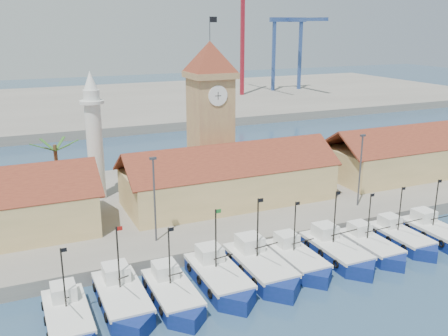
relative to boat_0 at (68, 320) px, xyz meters
name	(u,v)px	position (x,y,z in m)	size (l,w,h in m)	color
ground	(317,282)	(22.23, -1.94, -0.72)	(400.00, 400.00, 0.00)	navy
quay	(217,197)	(22.23, 22.06, 0.03)	(140.00, 32.00, 1.50)	gray
terminal	(99,104)	(22.23, 108.06, 0.28)	(240.00, 80.00, 2.00)	gray
boat_0	(68,320)	(0.00, 0.00, 0.00)	(3.35, 9.17, 6.94)	navy
boat_1	(123,301)	(4.59, 0.95, 0.07)	(3.66, 10.03, 7.59)	navy
boat_2	(174,296)	(8.78, 0.07, 0.02)	(3.44, 9.41, 7.12)	navy
boat_3	(220,279)	(13.55, 0.99, 0.08)	(3.73, 10.20, 7.72)	navy
boat_4	(262,269)	(17.99, 1.22, 0.11)	(3.88, 10.63, 8.04)	navy
boat_5	(298,261)	(22.15, 1.38, 0.01)	(3.38, 9.27, 7.01)	navy
boat_6	(338,253)	(26.78, 1.14, 0.06)	(3.63, 9.94, 7.52)	navy
boat_7	(372,248)	(30.89, 0.86, -0.02)	(3.27, 8.96, 6.78)	navy
boat_8	(403,239)	(35.34, 1.16, -0.01)	(3.28, 9.00, 6.81)	navy
boat_9	(438,235)	(39.76, 0.39, 0.04)	(3.53, 9.66, 7.31)	navy
hall_center	(229,182)	(22.23, 18.06, 3.27)	(27.04, 10.13, 7.61)	#E1BE7B
hall_right	(421,156)	(54.23, 18.06, 3.27)	(31.20, 10.13, 7.61)	#E1BE7B
clock_tower	(210,112)	(22.23, 24.05, 11.24)	(5.80, 5.80, 22.70)	tan
minaret	(94,136)	(7.23, 26.06, 9.01)	(3.00, 3.00, 16.30)	silver
palm_tree	(57,171)	(2.23, 24.06, 5.53)	(5.60, 5.03, 8.39)	brown
lamp_posts	(263,180)	(22.73, 10.06, 5.76)	(80.70, 0.25, 9.03)	#3F3F44
crane_red_right	(244,7)	(65.44, 102.03, 27.19)	(1.00, 30.70, 47.07)	maroon
gantry	(293,34)	(84.23, 104.71, 19.32)	(13.00, 22.00, 23.20)	#2C4889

